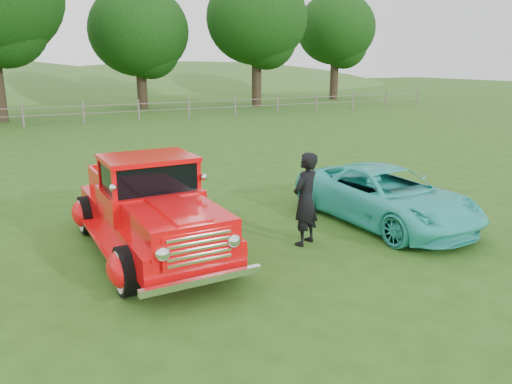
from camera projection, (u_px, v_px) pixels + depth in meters
name	position (u px, v px, depth m)	size (l,w,h in m)	color
ground	(285.00, 274.00, 8.12)	(140.00, 140.00, 0.00)	#2A4E15
distant_hills	(5.00, 129.00, 58.94)	(116.00, 60.00, 18.00)	#345921
fence_line	(83.00, 112.00, 26.98)	(48.00, 0.12, 1.20)	#696358
tree_near_east	(139.00, 31.00, 34.00)	(6.80, 6.80, 8.33)	black
tree_mid_east	(257.00, 19.00, 35.48)	(7.20, 7.20, 9.44)	black
tree_far_east	(336.00, 29.00, 42.04)	(6.60, 6.60, 8.86)	black
red_pickup	(150.00, 210.00, 8.86)	(2.35, 5.04, 1.78)	black
teal_sedan	(385.00, 196.00, 10.53)	(1.98, 4.28, 1.19)	#32CBBD
man	(305.00, 199.00, 9.22)	(0.64, 0.42, 1.75)	black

